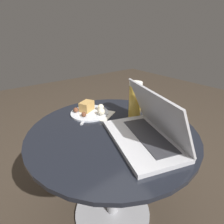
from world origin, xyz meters
name	(u,v)px	position (x,y,z in m)	size (l,w,h in m)	color
ground_plane	(112,211)	(0.00, 0.00, 0.00)	(6.00, 6.00, 0.00)	#382D23
table	(112,155)	(0.00, 0.00, 0.42)	(0.76, 0.76, 0.57)	#9E9EA3
napkin	(95,114)	(-0.18, 0.02, 0.57)	(0.22, 0.20, 0.00)	silver
laptop	(147,131)	(0.15, 0.06, 0.61)	(0.41, 0.32, 0.21)	silver
beer_glass	(135,100)	(-0.04, 0.17, 0.66)	(0.06, 0.06, 0.18)	gold
snack_plate	(90,110)	(-0.21, 0.00, 0.59)	(0.20, 0.20, 0.06)	silver
fork	(87,116)	(-0.18, -0.03, 0.57)	(0.13, 0.13, 0.00)	silver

